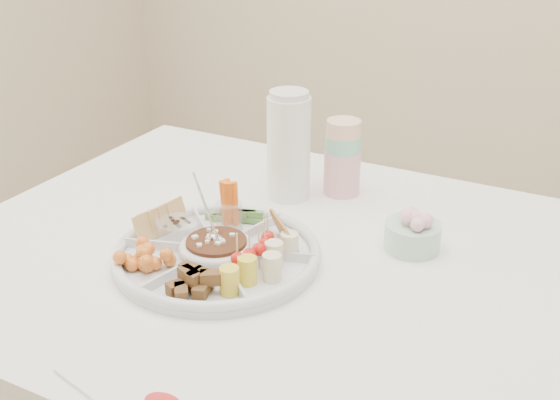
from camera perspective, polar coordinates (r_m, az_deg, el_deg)
The scene contains 12 objects.
party_tray at distance 1.31m, azimuth -5.17°, elevation -4.15°, with size 0.38×0.38×0.04m, color silver.
bean_dip at distance 1.30m, azimuth -5.18°, elevation -3.86°, with size 0.11×0.11×0.04m, color #4D261C.
tortillas at distance 1.33m, azimuth 0.20°, elevation -2.42°, with size 0.09×0.09×0.06m, color #BB7F45, non-canonical shape.
carrot_cucumber at distance 1.40m, azimuth -3.89°, elevation -0.11°, with size 0.11×0.11×0.10m, color orange, non-canonical shape.
pita_raisins at distance 1.38m, azimuth -9.04°, elevation -1.65°, with size 0.11×0.11×0.06m, color #DEAE6F, non-canonical shape.
cherries at distance 1.28m, azimuth -10.82°, elevation -4.54°, with size 0.11×0.11×0.04m, color #FFA234, non-canonical shape.
granola_chunks at distance 1.19m, azimuth -6.77°, elevation -6.57°, with size 0.10×0.10×0.04m, color brown, non-canonical shape.
banana_tomato at distance 1.21m, azimuth -0.84°, elevation -4.58°, with size 0.11×0.11×0.09m, color #FFE39B, non-canonical shape.
cup_stack at distance 1.56m, azimuth 5.14°, elevation 4.40°, with size 0.08×0.08×0.23m, color white.
thermos at distance 1.53m, azimuth 0.71°, elevation 4.54°, with size 0.10×0.10×0.25m, color white.
flower_bowl at distance 1.36m, azimuth 10.74°, elevation -2.41°, with size 0.11×0.11×0.08m, color #A5C4B8.
placemat at distance 1.02m, azimuth -10.87°, elevation -15.60°, with size 0.30×0.10×0.01m, color white.
Camera 1 is at (0.43, -1.03, 1.42)m, focal length 45.00 mm.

